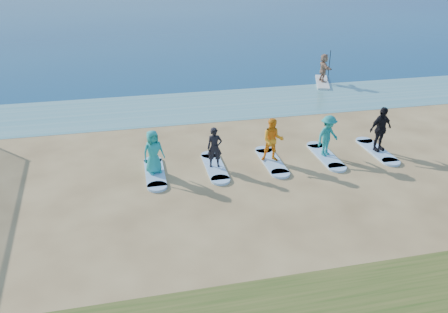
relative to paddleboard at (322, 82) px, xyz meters
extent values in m
plane|color=tan|center=(-7.67, -13.15, -0.06)|extent=(600.00, 600.00, 0.00)
plane|color=teal|center=(-7.67, -2.65, -0.05)|extent=(600.00, 600.00, 0.00)
cube|color=silver|center=(0.00, 0.00, 0.00)|extent=(1.70, 3.06, 0.12)
imported|color=tan|center=(0.00, 0.00, 0.90)|extent=(0.62, 1.60, 1.69)
cube|color=#A1CDF9|center=(-11.01, -9.84, -0.01)|extent=(0.70, 2.20, 0.09)
imported|color=teal|center=(-11.01, -9.84, 0.85)|extent=(0.94, 0.78, 1.64)
cube|color=#A1CDF9|center=(-8.74, -9.84, -0.01)|extent=(0.70, 2.20, 0.09)
imported|color=black|center=(-8.74, -9.84, 0.81)|extent=(0.60, 0.43, 1.55)
cube|color=#A1CDF9|center=(-6.48, -9.84, -0.01)|extent=(0.70, 2.20, 0.09)
imported|color=orange|center=(-6.48, -9.84, 0.89)|extent=(0.97, 0.83, 1.72)
cube|color=#A1CDF9|center=(-4.21, -9.84, -0.01)|extent=(0.70, 2.20, 0.09)
imported|color=teal|center=(-4.21, -9.84, 0.86)|extent=(1.24, 1.01, 1.67)
cube|color=#A1CDF9|center=(-1.95, -9.84, -0.01)|extent=(0.70, 2.20, 0.09)
imported|color=black|center=(-1.95, -9.84, 0.95)|extent=(1.16, 0.70, 1.84)
camera|label=1|loc=(-11.58, -24.35, 7.56)|focal=35.00mm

